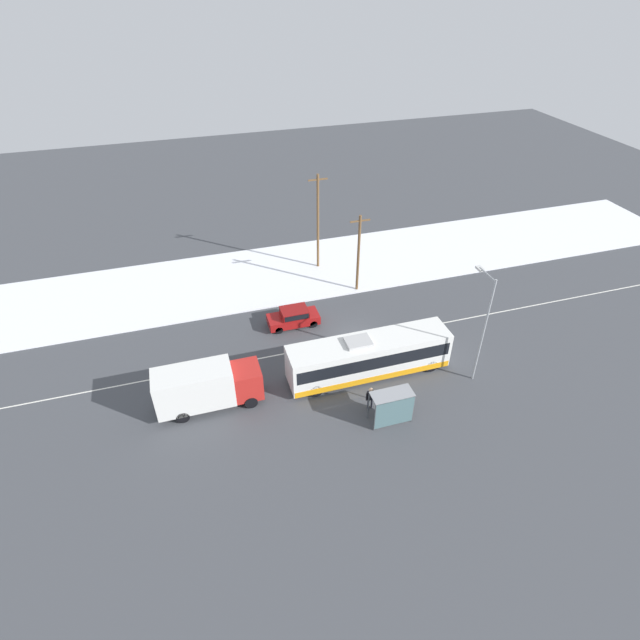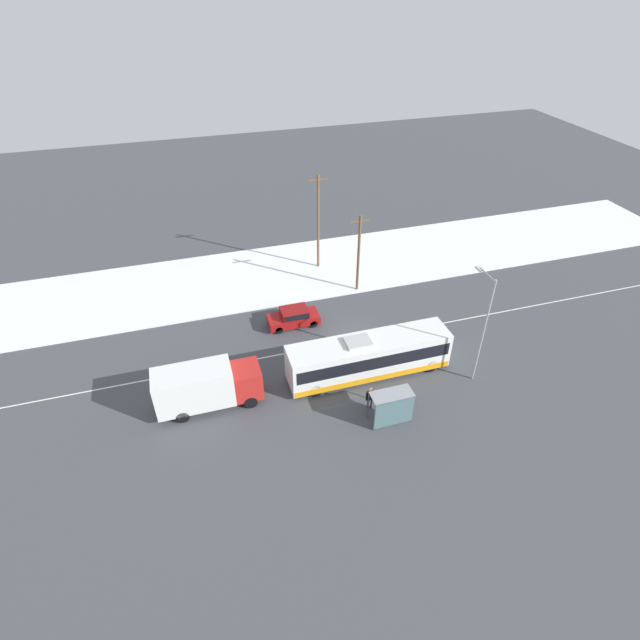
{
  "view_description": "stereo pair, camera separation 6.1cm",
  "coord_description": "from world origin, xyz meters",
  "px_view_note": "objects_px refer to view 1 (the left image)",
  "views": [
    {
      "loc": [
        -11.95,
        -29.16,
        24.96
      ],
      "look_at": [
        -2.57,
        1.6,
        1.4
      ],
      "focal_mm": 28.0,
      "sensor_mm": 36.0,
      "label": 1
    },
    {
      "loc": [
        -11.9,
        -29.18,
        24.96
      ],
      "look_at": [
        -2.57,
        1.6,
        1.4
      ],
      "focal_mm": 28.0,
      "sensor_mm": 36.0,
      "label": 2
    }
  ],
  "objects_px": {
    "utility_pole_roadside": "(358,253)",
    "bus_shelter": "(393,405)",
    "box_truck": "(206,386)",
    "streetlamp": "(483,318)",
    "pedestrian_at_stop": "(371,396)",
    "utility_pole_snowlot": "(318,221)",
    "city_bus": "(369,356)",
    "sedan_car": "(294,316)"
  },
  "relations": [
    {
      "from": "box_truck",
      "to": "streetlamp",
      "type": "xyz_separation_m",
      "value": [
        18.71,
        -2.52,
        3.4
      ]
    },
    {
      "from": "city_bus",
      "to": "pedestrian_at_stop",
      "type": "bearing_deg",
      "value": -109.13
    },
    {
      "from": "bus_shelter",
      "to": "utility_pole_snowlot",
      "type": "relative_size",
      "value": 0.29
    },
    {
      "from": "streetlamp",
      "to": "utility_pole_snowlot",
      "type": "bearing_deg",
      "value": 108.45
    },
    {
      "from": "bus_shelter",
      "to": "streetlamp",
      "type": "xyz_separation_m",
      "value": [
        7.41,
        2.58,
        3.51
      ]
    },
    {
      "from": "sedan_car",
      "to": "streetlamp",
      "type": "xyz_separation_m",
      "value": [
        10.82,
        -9.8,
        4.35
      ]
    },
    {
      "from": "box_truck",
      "to": "bus_shelter",
      "type": "height_order",
      "value": "box_truck"
    },
    {
      "from": "city_bus",
      "to": "sedan_car",
      "type": "distance_m",
      "value": 8.3
    },
    {
      "from": "box_truck",
      "to": "utility_pole_snowlot",
      "type": "bearing_deg",
      "value": 51.56
    },
    {
      "from": "utility_pole_snowlot",
      "to": "pedestrian_at_stop",
      "type": "bearing_deg",
      "value": -96.33
    },
    {
      "from": "box_truck",
      "to": "utility_pole_roadside",
      "type": "distance_m",
      "value": 18.4
    },
    {
      "from": "utility_pole_roadside",
      "to": "utility_pole_snowlot",
      "type": "bearing_deg",
      "value": 113.35
    },
    {
      "from": "city_bus",
      "to": "sedan_car",
      "type": "bearing_deg",
      "value": 116.64
    },
    {
      "from": "box_truck",
      "to": "bus_shelter",
      "type": "distance_m",
      "value": 12.4
    },
    {
      "from": "pedestrian_at_stop",
      "to": "utility_pole_snowlot",
      "type": "distance_m",
      "value": 19.79
    },
    {
      "from": "pedestrian_at_stop",
      "to": "bus_shelter",
      "type": "height_order",
      "value": "bus_shelter"
    },
    {
      "from": "streetlamp",
      "to": "utility_pole_snowlot",
      "type": "relative_size",
      "value": 0.9
    },
    {
      "from": "utility_pole_roadside",
      "to": "bus_shelter",
      "type": "bearing_deg",
      "value": -102.33
    },
    {
      "from": "city_bus",
      "to": "streetlamp",
      "type": "height_order",
      "value": "streetlamp"
    },
    {
      "from": "box_truck",
      "to": "sedan_car",
      "type": "xyz_separation_m",
      "value": [
        7.89,
        7.27,
        -0.95
      ]
    },
    {
      "from": "bus_shelter",
      "to": "utility_pole_snowlot",
      "type": "distance_m",
      "value": 21.24
    },
    {
      "from": "city_bus",
      "to": "bus_shelter",
      "type": "height_order",
      "value": "city_bus"
    },
    {
      "from": "utility_pole_roadside",
      "to": "box_truck",
      "type": "bearing_deg",
      "value": -143.9
    },
    {
      "from": "box_truck",
      "to": "utility_pole_roadside",
      "type": "bearing_deg",
      "value": 36.1
    },
    {
      "from": "pedestrian_at_stop",
      "to": "bus_shelter",
      "type": "bearing_deg",
      "value": -62.38
    },
    {
      "from": "streetlamp",
      "to": "utility_pole_roadside",
      "type": "height_order",
      "value": "streetlamp"
    },
    {
      "from": "box_truck",
      "to": "pedestrian_at_stop",
      "type": "xyz_separation_m",
      "value": [
        10.44,
        -3.46,
        -0.67
      ]
    },
    {
      "from": "pedestrian_at_stop",
      "to": "utility_pole_roadside",
      "type": "xyz_separation_m",
      "value": [
        4.33,
        14.23,
        2.76
      ]
    },
    {
      "from": "bus_shelter",
      "to": "pedestrian_at_stop",
      "type": "bearing_deg",
      "value": 117.62
    },
    {
      "from": "utility_pole_snowlot",
      "to": "utility_pole_roadside",
      "type": "bearing_deg",
      "value": -66.65
    },
    {
      "from": "bus_shelter",
      "to": "utility_pole_roadside",
      "type": "distance_m",
      "value": 16.4
    },
    {
      "from": "streetlamp",
      "to": "bus_shelter",
      "type": "bearing_deg",
      "value": -160.78
    },
    {
      "from": "pedestrian_at_stop",
      "to": "streetlamp",
      "type": "distance_m",
      "value": 9.26
    },
    {
      "from": "city_bus",
      "to": "bus_shelter",
      "type": "bearing_deg",
      "value": -93.4
    },
    {
      "from": "city_bus",
      "to": "utility_pole_roadside",
      "type": "relative_size",
      "value": 1.61
    },
    {
      "from": "streetlamp",
      "to": "pedestrian_at_stop",
      "type": "bearing_deg",
      "value": -173.57
    },
    {
      "from": "sedan_car",
      "to": "utility_pole_roadside",
      "type": "height_order",
      "value": "utility_pole_roadside"
    },
    {
      "from": "city_bus",
      "to": "utility_pole_snowlot",
      "type": "distance_m",
      "value": 16.33
    },
    {
      "from": "streetlamp",
      "to": "utility_pole_snowlot",
      "type": "xyz_separation_m",
      "value": [
        -6.13,
        18.37,
        -0.29
      ]
    },
    {
      "from": "pedestrian_at_stop",
      "to": "streetlamp",
      "type": "relative_size",
      "value": 0.22
    },
    {
      "from": "box_truck",
      "to": "bus_shelter",
      "type": "xyz_separation_m",
      "value": [
        11.3,
        -5.11,
        -0.12
      ]
    },
    {
      "from": "sedan_car",
      "to": "utility_pole_snowlot",
      "type": "relative_size",
      "value": 0.45
    }
  ]
}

